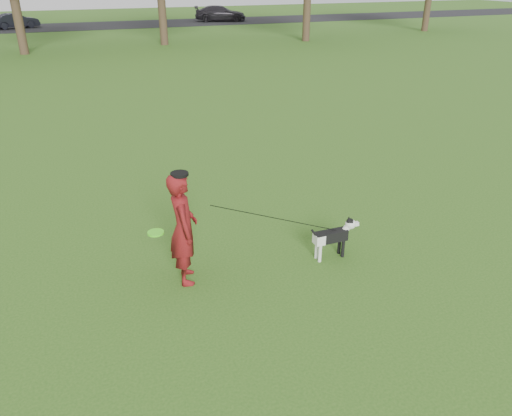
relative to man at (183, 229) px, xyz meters
name	(u,v)px	position (x,y,z in m)	size (l,w,h in m)	color
ground	(263,286)	(1.01, -0.59, -0.86)	(120.00, 120.00, 0.00)	#285116
road	(83,26)	(1.01, 39.41, -0.85)	(120.00, 7.00, 0.02)	black
man	(183,229)	(0.00, 0.00, 0.00)	(0.63, 0.41, 1.72)	#5D0D13
dog	(334,235)	(2.38, -0.22, -0.45)	(0.87, 0.17, 0.66)	black
car_mid	(15,21)	(-3.99, 39.41, -0.27)	(1.19, 3.42, 1.13)	black
car_right	(220,13)	(12.86, 39.41, -0.18)	(1.84, 4.53, 1.31)	black
man_held_items	(278,219)	(1.43, -0.14, -0.03)	(3.04, 0.39, 1.28)	#4CE61D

